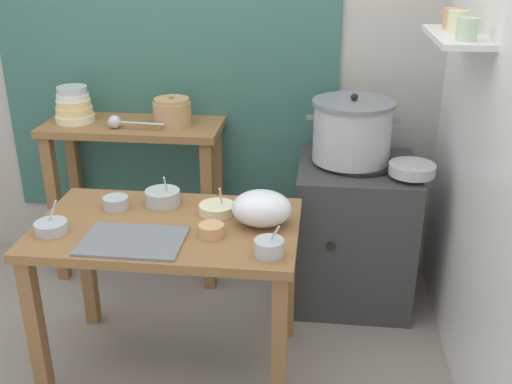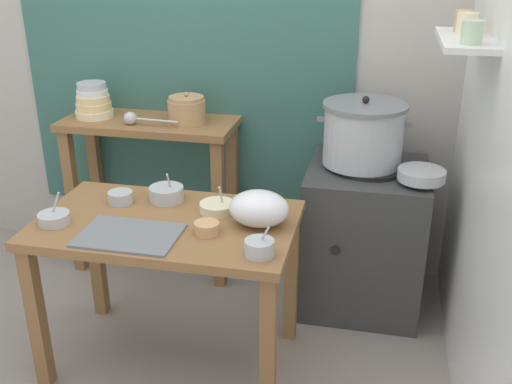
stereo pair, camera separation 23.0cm
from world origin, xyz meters
name	(u,v)px [view 2 (the right image)]	position (x,y,z in m)	size (l,w,h in m)	color
ground_plane	(156,356)	(0.00, 0.00, 0.00)	(9.00, 9.00, 0.00)	gray
wall_back	(227,40)	(0.08, 1.10, 1.30)	(4.40, 0.12, 2.60)	#B2ADA3
wall_right	(507,90)	(1.40, 0.20, 1.30)	(0.30, 3.20, 2.60)	white
prep_table	(168,243)	(0.09, 0.01, 0.61)	(1.10, 0.66, 0.72)	olive
back_shelf_table	(151,158)	(-0.30, 0.83, 0.68)	(0.96, 0.40, 0.90)	olive
stove_block	(363,236)	(0.91, 0.70, 0.38)	(0.60, 0.61, 0.78)	#383838
steamer_pot	(363,134)	(0.87, 0.72, 0.94)	(0.46, 0.41, 0.34)	#B7BABF
clay_pot	(187,110)	(-0.07, 0.83, 0.97)	(0.20, 0.20, 0.17)	tan
bowl_stack_enamel	(93,102)	(-0.62, 0.83, 0.99)	(0.21, 0.21, 0.19)	beige
ladle	(133,118)	(-0.35, 0.73, 0.94)	(0.31, 0.07, 0.07)	#B7BABF
serving_tray	(130,235)	(0.00, -0.16, 0.72)	(0.40, 0.28, 0.01)	slate
plastic_bag	(259,208)	(0.49, 0.05, 0.79)	(0.25, 0.21, 0.15)	white
wide_pan	(422,175)	(1.16, 0.55, 0.81)	(0.22, 0.22, 0.05)	#B7BABF
prep_bowl_0	(54,218)	(-0.35, -0.12, 0.75)	(0.13, 0.13, 0.14)	#B7BABF
prep_bowl_1	(207,228)	(0.30, -0.07, 0.75)	(0.10, 0.10, 0.05)	tan
prep_bowl_2	(166,193)	(0.03, 0.21, 0.76)	(0.16, 0.16, 0.14)	#B7BABF
prep_bowl_3	(259,247)	(0.54, -0.20, 0.75)	(0.11, 0.11, 0.13)	#B7BABF
prep_bowl_4	(120,197)	(-0.17, 0.14, 0.75)	(0.11, 0.11, 0.05)	#B7BABF
prep_bowl_5	(217,207)	(0.28, 0.14, 0.74)	(0.16, 0.16, 0.13)	beige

